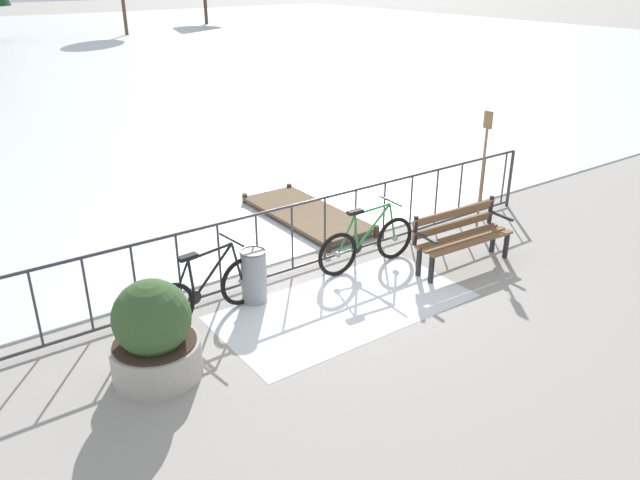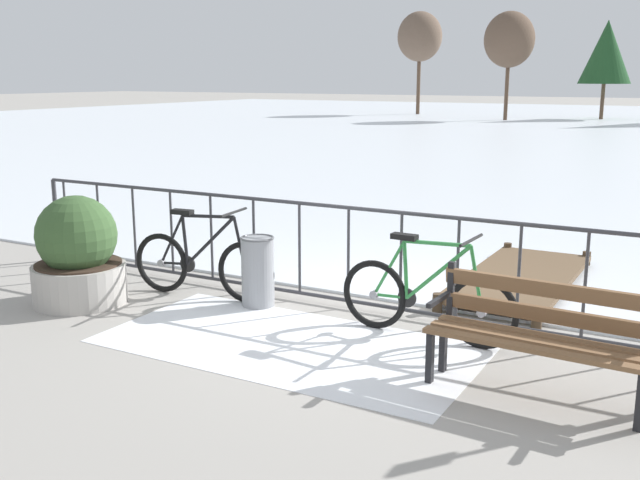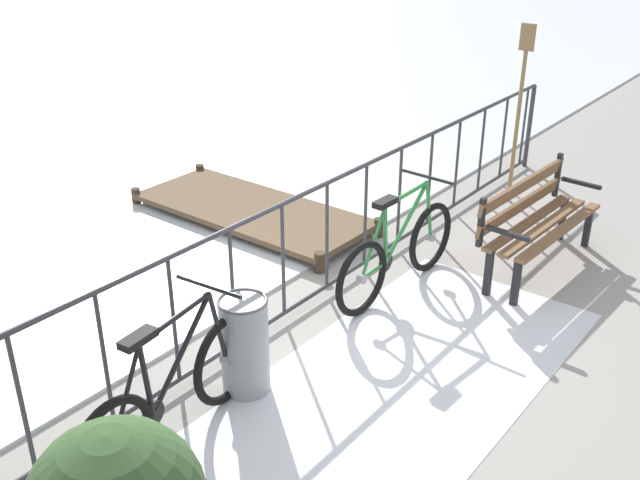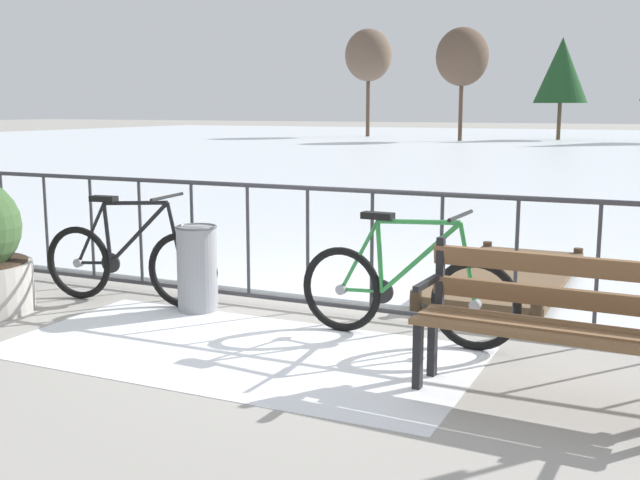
{
  "view_description": "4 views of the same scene",
  "coord_description": "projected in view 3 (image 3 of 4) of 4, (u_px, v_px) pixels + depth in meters",
  "views": [
    {
      "loc": [
        -4.7,
        -6.81,
        4.11
      ],
      "look_at": [
        -0.16,
        -0.5,
        0.68
      ],
      "focal_mm": 34.97,
      "sensor_mm": 36.0,
      "label": 1
    },
    {
      "loc": [
        3.01,
        -6.53,
        2.34
      ],
      "look_at": [
        -0.55,
        -0.12,
        0.71
      ],
      "focal_mm": 41.61,
      "sensor_mm": 36.0,
      "label": 2
    },
    {
      "loc": [
        -4.21,
        -3.43,
        3.24
      ],
      "look_at": [
        0.03,
        -0.12,
        0.66
      ],
      "focal_mm": 41.2,
      "sensor_mm": 36.0,
      "label": 3
    },
    {
      "loc": [
        2.51,
        -5.79,
        1.71
      ],
      "look_at": [
        -0.12,
        -0.11,
        0.64
      ],
      "focal_mm": 43.74,
      "sensor_mm": 36.0,
      "label": 4
    }
  ],
  "objects": [
    {
      "name": "railing_fence",
      "position": [
        306.0,
        248.0,
        6.05
      ],
      "size": [
        9.06,
        0.06,
        1.07
      ],
      "color": "#38383D",
      "rests_on": "ground"
    },
    {
      "name": "snow_patch",
      "position": [
        409.0,
        373.0,
        5.43
      ],
      "size": [
        3.37,
        1.71,
        0.01
      ],
      "primitive_type": "cube",
      "color": "white",
      "rests_on": "ground"
    },
    {
      "name": "bicycle_second",
      "position": [
        398.0,
        253.0,
        6.4
      ],
      "size": [
        1.71,
        0.52,
        0.97
      ],
      "color": "black",
      "rests_on": "ground"
    },
    {
      "name": "oar_upright",
      "position": [
        520.0,
        103.0,
        7.96
      ],
      "size": [
        0.04,
        0.16,
        1.98
      ],
      "color": "#937047",
      "rests_on": "ground"
    },
    {
      "name": "park_bench",
      "position": [
        535.0,
        216.0,
        6.76
      ],
      "size": [
        1.62,
        0.56,
        0.89
      ],
      "color": "brown",
      "rests_on": "ground"
    },
    {
      "name": "wooden_dock",
      "position": [
        252.0,
        210.0,
        7.89
      ],
      "size": [
        1.1,
        2.73,
        0.2
      ],
      "color": "brown",
      "rests_on": "ground"
    },
    {
      "name": "ground_plane",
      "position": [
        306.0,
        307.0,
        6.29
      ],
      "size": [
        160.0,
        160.0,
        0.0
      ],
      "primitive_type": "plane",
      "color": "#9E9991"
    },
    {
      "name": "bicycle_near_railing",
      "position": [
        173.0,
        396.0,
        4.6
      ],
      "size": [
        1.71,
        0.52,
        0.97
      ],
      "color": "black",
      "rests_on": "ground"
    },
    {
      "name": "trash_bin",
      "position": [
        245.0,
        344.0,
        5.11
      ],
      "size": [
        0.35,
        0.35,
        0.73
      ],
      "color": "gray",
      "rests_on": "ground"
    }
  ]
}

